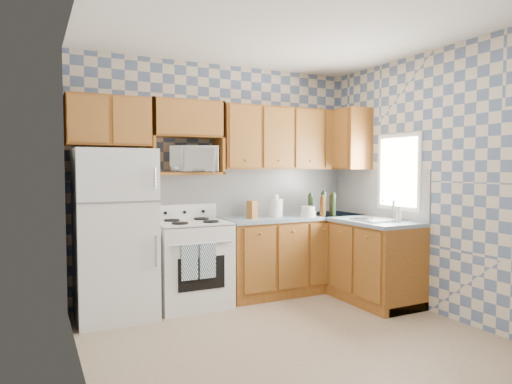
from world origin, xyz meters
TOP-DOWN VIEW (x-y plane):
  - floor at (0.00, 0.00)m, footprint 3.40×3.40m
  - back_wall at (0.00, 1.60)m, footprint 3.40×0.02m
  - right_wall at (1.70, 0.00)m, footprint 0.02×3.20m
  - backsplash_back at (0.40, 1.59)m, footprint 2.60×0.02m
  - backsplash_right at (1.69, 0.80)m, footprint 0.02×1.60m
  - refrigerator at (-1.27, 1.25)m, footprint 0.75×0.70m
  - stove_body at (-0.47, 1.28)m, footprint 0.76×0.65m
  - cooktop at (-0.47, 1.28)m, footprint 0.76×0.65m
  - backguard at (-0.47, 1.55)m, footprint 0.76×0.08m
  - dish_towel_left at (-0.60, 0.93)m, footprint 0.17×0.02m
  - dish_towel_right at (-0.41, 0.93)m, footprint 0.17×0.02m
  - base_cabinets_back at (0.82, 1.30)m, footprint 1.75×0.60m
  - base_cabinets_right at (1.40, 0.80)m, footprint 0.60×1.60m
  - countertop_back at (0.82, 1.30)m, footprint 1.77×0.63m
  - countertop_right at (1.40, 0.80)m, footprint 0.63×1.60m
  - upper_cabinets_back at (0.82, 1.44)m, footprint 1.75×0.33m
  - upper_cabinets_fridge at (-1.29, 1.44)m, footprint 0.82×0.33m
  - upper_cabinets_right at (1.53, 1.25)m, footprint 0.33×0.70m
  - microwave_shelf at (-0.47, 1.44)m, footprint 0.80×0.33m
  - microwave at (-0.40, 1.39)m, footprint 0.59×0.48m
  - sink at (1.40, 0.45)m, footprint 0.48×0.40m
  - window at (1.69, 0.45)m, footprint 0.02×0.66m
  - bottle_0 at (1.16, 1.15)m, footprint 0.06×0.06m
  - bottle_1 at (1.26, 1.09)m, footprint 0.06×0.06m
  - bottle_2 at (1.31, 1.19)m, footprint 0.06×0.06m
  - bottle_3 at (1.09, 1.07)m, footprint 0.06×0.06m
  - bottle_4 at (1.01, 1.21)m, footprint 0.06×0.06m
  - knife_block at (0.25, 1.25)m, footprint 0.12×0.12m
  - electric_kettle at (0.58, 1.29)m, footprint 0.17×0.17m
  - food_containers at (0.92, 1.12)m, footprint 0.19×0.19m
  - soap_bottle at (1.48, 0.23)m, footprint 0.06×0.06m

SIDE VIEW (x-z plane):
  - floor at x=0.00m, z-range 0.00..0.00m
  - base_cabinets_back at x=0.82m, z-range 0.00..0.88m
  - base_cabinets_right at x=1.40m, z-range 0.00..0.88m
  - stove_body at x=-0.47m, z-range 0.00..0.90m
  - dish_towel_left at x=-0.60m, z-range 0.37..0.73m
  - dish_towel_right at x=-0.41m, z-range 0.37..0.73m
  - refrigerator at x=-1.27m, z-range 0.00..1.68m
  - countertop_back at x=0.82m, z-range 0.88..0.92m
  - countertop_right at x=1.40m, z-range 0.88..0.92m
  - cooktop at x=-0.47m, z-range 0.89..0.92m
  - sink at x=1.40m, z-range 0.91..0.94m
  - food_containers at x=0.92m, z-range 0.92..1.04m
  - backguard at x=-0.47m, z-range 0.92..1.08m
  - soap_bottle at x=1.48m, z-range 0.92..1.09m
  - knife_block at x=0.25m, z-range 0.92..1.12m
  - electric_kettle at x=0.58m, z-range 0.92..1.13m
  - bottle_3 at x=1.09m, z-range 0.92..1.15m
  - bottle_2 at x=1.31m, z-range 0.92..1.17m
  - bottle_4 at x=1.01m, z-range 0.92..1.18m
  - bottle_1 at x=1.26m, z-range 0.92..1.18m
  - bottle_0 at x=1.16m, z-range 0.92..1.20m
  - backsplash_back at x=0.40m, z-range 0.92..1.48m
  - backsplash_right at x=1.69m, z-range 0.92..1.48m
  - back_wall at x=0.00m, z-range 0.00..2.70m
  - right_wall at x=1.70m, z-range 0.00..2.70m
  - microwave_shelf at x=-0.47m, z-range 1.42..1.45m
  - window at x=1.69m, z-range 1.02..1.88m
  - microwave at x=-0.40m, z-range 1.45..1.74m
  - upper_cabinets_back at x=0.82m, z-range 1.48..2.22m
  - upper_cabinets_right at x=1.53m, z-range 1.48..2.22m
  - upper_cabinets_fridge at x=-1.29m, z-range 1.72..2.22m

